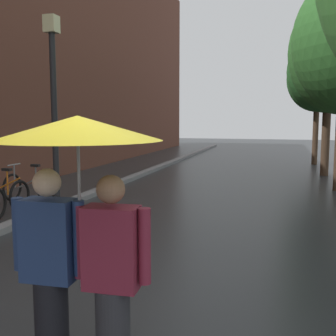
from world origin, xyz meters
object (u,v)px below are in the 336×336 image
(parked_bicycle_3, at_px, (0,193))
(couple_under_umbrella, at_px, (79,203))
(street_tree_4, at_px, (318,79))
(parked_bicycle_4, at_px, (29,187))
(street_lamp_post, at_px, (54,103))
(street_tree_3, at_px, (329,71))

(parked_bicycle_3, xyz_separation_m, couple_under_umbrella, (4.70, -5.11, 1.07))
(street_tree_4, distance_m, parked_bicycle_4, 13.68)
(couple_under_umbrella, bearing_deg, street_tree_4, 80.14)
(street_lamp_post, bearing_deg, couple_under_umbrella, -57.34)
(street_tree_4, xyz_separation_m, couple_under_umbrella, (-2.94, -16.91, -2.40))
(couple_under_umbrella, bearing_deg, street_lamp_post, 122.66)
(street_tree_4, height_order, parked_bicycle_3, street_tree_4)
(parked_bicycle_3, bearing_deg, couple_under_umbrella, -47.41)
(parked_bicycle_3, bearing_deg, parked_bicycle_4, 79.96)
(parked_bicycle_3, distance_m, couple_under_umbrella, 7.03)
(couple_under_umbrella, bearing_deg, street_tree_3, 77.13)
(street_tree_4, distance_m, couple_under_umbrella, 17.33)
(street_tree_3, height_order, parked_bicycle_4, street_tree_3)
(street_lamp_post, bearing_deg, street_tree_3, 56.06)
(street_tree_3, distance_m, couple_under_umbrella, 13.67)
(parked_bicycle_4, height_order, couple_under_umbrella, couple_under_umbrella)
(street_tree_4, bearing_deg, street_tree_3, -89.05)
(street_tree_4, xyz_separation_m, street_lamp_post, (-5.79, -12.47, -1.48))
(street_tree_4, xyz_separation_m, parked_bicycle_4, (-7.48, -10.92, -3.46))
(street_tree_3, height_order, couple_under_umbrella, street_tree_3)
(parked_bicycle_4, distance_m, couple_under_umbrella, 7.60)
(couple_under_umbrella, bearing_deg, parked_bicycle_4, 127.18)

